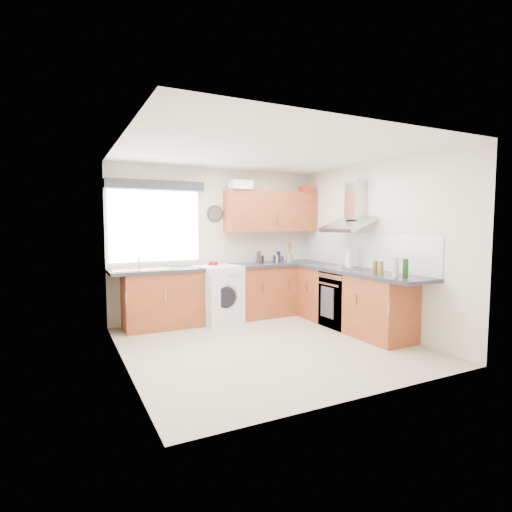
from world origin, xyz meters
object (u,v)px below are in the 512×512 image
upper_cabinets (272,211)px  washing_machine (218,294)px  extractor_hood (351,212)px  oven (344,299)px

upper_cabinets → washing_machine: upper_cabinets is taller
extractor_hood → upper_cabinets: bearing=116.1°
extractor_hood → upper_cabinets: (-0.65, 1.33, 0.03)m
washing_machine → oven: bearing=-45.4°
extractor_hood → upper_cabinets: 1.48m
extractor_hood → washing_machine: size_ratio=0.85×
washing_machine → extractor_hood: bearing=-43.8°
extractor_hood → washing_machine: bearing=147.8°
washing_machine → upper_cabinets: bearing=-0.1°
oven → upper_cabinets: (-0.55, 1.32, 1.38)m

